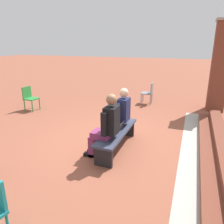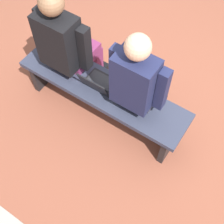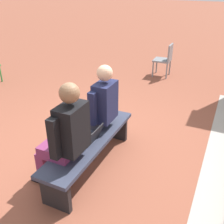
{
  "view_description": "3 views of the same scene",
  "coord_description": "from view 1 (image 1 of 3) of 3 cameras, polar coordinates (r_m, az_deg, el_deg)",
  "views": [
    {
      "loc": [
        4.62,
        1.71,
        2.34
      ],
      "look_at": [
        0.38,
        0.13,
        0.89
      ],
      "focal_mm": 35.0,
      "sensor_mm": 36.0,
      "label": 1
    },
    {
      "loc": [
        -0.76,
        1.71,
        2.9
      ],
      "look_at": [
        -0.07,
        0.68,
        0.94
      ],
      "focal_mm": 50.0,
      "sensor_mm": 36.0,
      "label": 2
    },
    {
      "loc": [
        2.82,
        1.71,
        2.33
      ],
      "look_at": [
        0.05,
        0.41,
        0.75
      ],
      "focal_mm": 42.0,
      "sensor_mm": 36.0,
      "label": 3
    }
  ],
  "objects": [
    {
      "name": "plastic_chair_near_bench_left",
      "position": [
        8.72,
        9.61,
        5.22
      ],
      "size": [
        0.43,
        0.43,
        0.84
      ],
      "color": "gray",
      "rests_on": "ground"
    },
    {
      "name": "brick_steps",
      "position": [
        4.87,
        26.17,
        -11.3
      ],
      "size": [
        5.95,
        0.6,
        0.3
      ],
      "color": "brown",
      "rests_on": "ground"
    },
    {
      "name": "person_student",
      "position": [
        5.16,
        1.92,
        -0.55
      ],
      "size": [
        0.54,
        0.69,
        1.35
      ],
      "color": "#383842",
      "rests_on": "ground"
    },
    {
      "name": "concrete_strip",
      "position": [
        4.88,
        19.45,
        -11.94
      ],
      "size": [
        6.75,
        0.4,
        0.01
      ],
      "primitive_type": "cube",
      "color": "#A8A399",
      "rests_on": "ground"
    },
    {
      "name": "plastic_chair_mid_courtyard",
      "position": [
        8.34,
        -20.73,
        3.74
      ],
      "size": [
        0.45,
        0.45,
        0.84
      ],
      "color": "#2D893D",
      "rests_on": "ground"
    },
    {
      "name": "ground_plane",
      "position": [
        5.46,
        0.1,
        -7.63
      ],
      "size": [
        60.0,
        60.0,
        0.0
      ],
      "primitive_type": "plane",
      "color": "brown"
    },
    {
      "name": "bench",
      "position": [
        4.95,
        1.27,
        -5.88
      ],
      "size": [
        1.8,
        0.44,
        0.45
      ],
      "color": "#33384C",
      "rests_on": "ground"
    },
    {
      "name": "laptop",
      "position": [
        4.86,
        1.27,
        -4.5
      ],
      "size": [
        0.32,
        0.29,
        0.21
      ],
      "color": "black",
      "rests_on": "bench"
    },
    {
      "name": "brick_pillar_left_of_steps",
      "position": [
        8.44,
        26.41,
        10.6
      ],
      "size": [
        0.64,
        0.64,
        3.08
      ],
      "color": "brown",
      "rests_on": "ground"
    },
    {
      "name": "person_adult",
      "position": [
        4.45,
        -1.43,
        -3.41
      ],
      "size": [
        0.57,
        0.72,
        1.39
      ],
      "color": "#7F2D5B",
      "rests_on": "ground"
    }
  ]
}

